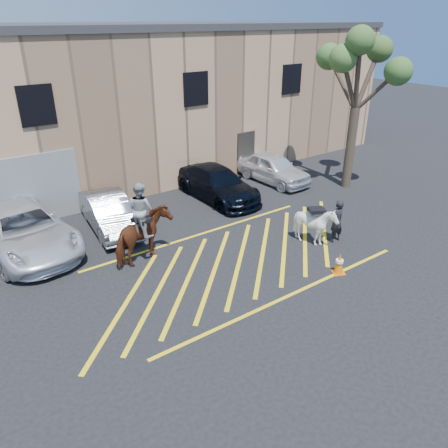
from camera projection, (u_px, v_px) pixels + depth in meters
ground at (234, 258)px, 15.18m from camera, size 90.00×90.00×0.00m
car_white_pickup at (23, 230)px, 15.36m from camera, size 3.24×5.98×1.59m
car_silver_sedan at (109, 213)px, 16.96m from camera, size 1.92×4.30×1.37m
car_blue_suv at (217, 183)px, 19.87m from camera, size 2.00×4.90×1.42m
car_white_suv at (273, 168)px, 21.90m from camera, size 1.88×4.27×1.43m
handler at (337, 221)px, 15.96m from camera, size 0.60×0.39×1.64m
warehouse at (94, 101)px, 22.38m from camera, size 32.42×10.20×7.30m
hatching_zone at (239, 261)px, 14.96m from camera, size 12.60×5.12×0.01m
mounted_bay at (143, 230)px, 14.54m from camera, size 2.34×1.68×2.82m
saddled_white at (315, 225)px, 15.78m from camera, size 1.71×1.78×1.51m
traffic_cone at (339, 263)px, 14.12m from camera, size 0.50×0.50×0.73m
tree at (361, 64)px, 19.13m from camera, size 3.99×4.37×7.31m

